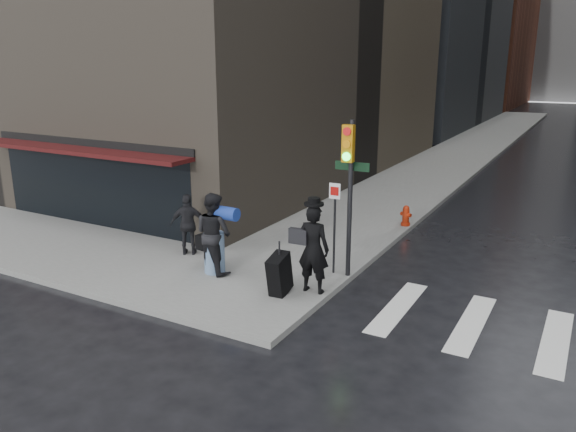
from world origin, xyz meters
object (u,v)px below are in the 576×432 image
Objects in this scene: traffic_light at (348,178)px; fire_hydrant at (406,216)px; man_jeans at (214,233)px; man_overcoat at (306,253)px; man_greycoat at (188,224)px.

fire_hydrant is at bearing 89.35° from traffic_light.
man_overcoat is at bearing -168.79° from man_jeans.
man_overcoat is at bearing 138.95° from man_greycoat.
man_jeans is 0.53× the size of traffic_light.
traffic_light reaches higher than man_greycoat.
man_jeans is 3.57m from traffic_light.
man_jeans is at bearing 121.71° from man_greycoat.
traffic_light is at bearing -144.40° from man_jeans.
traffic_light is 5.76× the size of fire_hydrant.
man_overcoat is 3.41× the size of fire_hydrant.
man_overcoat reaches higher than man_greycoat.
man_greycoat is at bearing -127.81° from fire_hydrant.
traffic_light is (0.39, 1.35, 1.52)m from man_overcoat.
man_overcoat reaches higher than fire_hydrant.
man_overcoat is 1.34× the size of man_greycoat.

